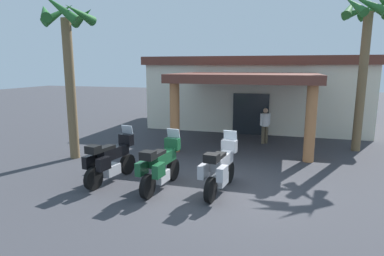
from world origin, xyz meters
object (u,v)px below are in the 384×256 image
at_px(motel_building, 257,90).
at_px(motorcycle_silver, 220,168).
at_px(motorcycle_black, 111,159).
at_px(motorcycle_green, 161,165).
at_px(palm_tree_near_portico, 366,34).
at_px(palm_tree_roadside, 68,47).
at_px(pedestrian, 265,123).

height_order(motel_building, motorcycle_silver, motel_building).
distance_m(motel_building, motorcycle_black, 12.06).
bearing_deg(motorcycle_black, motel_building, -5.64).
distance_m(motorcycle_green, palm_tree_near_portico, 9.67).
height_order(motorcycle_silver, palm_tree_roadside, palm_tree_roadside).
height_order(motel_building, palm_tree_near_portico, palm_tree_near_portico).
height_order(motorcycle_green, palm_tree_near_portico, palm_tree_near_portico).
xyz_separation_m(palm_tree_near_portico, palm_tree_roadside, (-10.48, -4.35, -0.54)).
height_order(motorcycle_black, palm_tree_near_portico, palm_tree_near_portico).
height_order(motel_building, motorcycle_black, motel_building).
xyz_separation_m(motel_building, pedestrian, (0.91, -5.14, -1.10)).
height_order(motorcycle_black, pedestrian, pedestrian).
bearing_deg(motorcycle_silver, pedestrian, 0.58).
bearing_deg(motel_building, palm_tree_roadside, -121.81).
bearing_deg(pedestrian, motel_building, 149.83).
bearing_deg(palm_tree_roadside, palm_tree_near_portico, 22.53).
distance_m(motorcycle_silver, palm_tree_roadside, 7.18).
xyz_separation_m(motorcycle_green, palm_tree_roadside, (-4.37, 2.00, 3.45)).
bearing_deg(motorcycle_black, palm_tree_near_portico, -41.68).
bearing_deg(pedestrian, palm_tree_roadside, -96.29).
relative_size(palm_tree_near_portico, palm_tree_roadside, 1.05).
xyz_separation_m(motorcycle_silver, palm_tree_roadside, (-6.05, 1.75, 3.45)).
relative_size(motorcycle_green, motorcycle_silver, 1.00).
xyz_separation_m(motorcycle_black, palm_tree_near_portico, (7.79, 6.24, 3.98)).
xyz_separation_m(motel_building, motorcycle_silver, (0.20, -11.43, -1.33)).
distance_m(motorcycle_black, motorcycle_silver, 3.35).
height_order(motel_building, motorcycle_green, motel_building).
distance_m(motorcycle_silver, palm_tree_near_portico, 8.53).
distance_m(motorcycle_green, pedestrian, 6.97).
height_order(pedestrian, palm_tree_near_portico, palm_tree_near_portico).
relative_size(motel_building, motorcycle_black, 5.46).
distance_m(motorcycle_black, palm_tree_roadside, 4.77).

